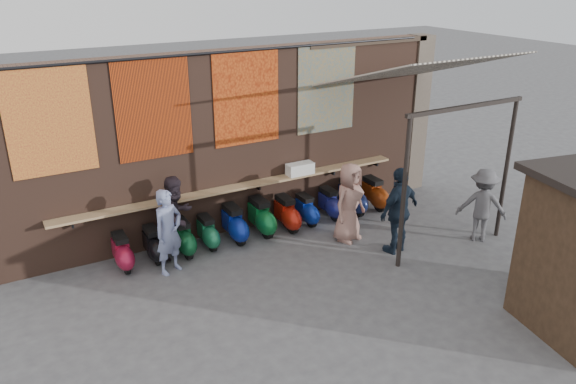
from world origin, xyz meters
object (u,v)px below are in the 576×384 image
object	(u,v)px
scooter_stool_8	(330,204)
scooter_stool_10	(374,194)
shelf_box	(300,169)
scooter_stool_3	(208,232)
scooter_stool_0	(122,252)
scooter_stool_6	(287,214)
shopper_grey	(482,205)
scooter_stool_1	(153,245)
shopper_navy	(399,211)
diner_left	(169,232)
scooter_stool_2	(183,238)
scooter_stool_9	(352,197)
diner_right	(177,217)
scooter_stool_4	(234,224)
scooter_stool_7	(306,210)
scooter_stool_5	(261,217)
shopper_tan	(349,202)

from	to	relation	value
scooter_stool_8	scooter_stool_10	xyz separation A→B (m)	(1.25, -0.07, 0.03)
shelf_box	scooter_stool_3	distance (m)	2.61
scooter_stool_0	scooter_stool_6	size ratio (longest dim) A/B	0.92
shopper_grey	scooter_stool_1	bearing A→B (deg)	22.87
scooter_stool_6	shopper_navy	bearing A→B (deg)	-53.89
diner_left	shopper_grey	xyz separation A→B (m)	(6.31, -1.95, -0.04)
shopper_navy	scooter_stool_2	bearing A→B (deg)	-39.42
scooter_stool_9	scooter_stool_1	bearing A→B (deg)	179.58
scooter_stool_0	shopper_navy	xyz separation A→B (m)	(5.19, -2.08, 0.58)
scooter_stool_1	scooter_stool_8	world-z (taller)	scooter_stool_8
scooter_stool_6	scooter_stool_8	distance (m)	1.20
diner_right	shopper_navy	world-z (taller)	shopper_navy
scooter_stool_3	scooter_stool_6	size ratio (longest dim) A/B	0.89
scooter_stool_4	shopper_navy	bearing A→B (deg)	-37.27
scooter_stool_4	diner_left	xyz separation A→B (m)	(-1.63, -0.60, 0.47)
scooter_stool_1	scooter_stool_2	bearing A→B (deg)	-4.10
shelf_box	scooter_stool_7	bearing A→B (deg)	-90.59
scooter_stool_3	shopper_navy	xyz separation A→B (m)	(3.38, -2.11, 0.59)
scooter_stool_2	scooter_stool_5	bearing A→B (deg)	1.66
scooter_stool_5	shopper_tan	distance (m)	1.99
scooter_stool_3	scooter_stool_5	distance (m)	1.28
scooter_stool_2	shopper_grey	world-z (taller)	shopper_grey
scooter_stool_0	scooter_stool_6	distance (m)	3.69
scooter_stool_9	scooter_stool_0	bearing A→B (deg)	179.89
scooter_stool_5	scooter_stool_8	size ratio (longest dim) A/B	1.15
scooter_stool_1	scooter_stool_4	size ratio (longest dim) A/B	0.89
scooter_stool_7	scooter_stool_6	bearing A→B (deg)	-176.61
scooter_stool_4	scooter_stool_5	bearing A→B (deg)	1.13
shopper_grey	scooter_stool_6	bearing A→B (deg)	8.21
scooter_stool_0	shopper_tan	xyz separation A→B (m)	(4.61, -1.14, 0.53)
shopper_navy	scooter_stool_9	bearing A→B (deg)	-110.20
scooter_stool_3	shopper_navy	bearing A→B (deg)	-31.92
scooter_stool_8	scooter_stool_1	bearing A→B (deg)	179.92
scooter_stool_3	diner_left	xyz separation A→B (m)	(-1.01, -0.61, 0.52)
scooter_stool_3	shopper_tan	xyz separation A→B (m)	(2.81, -1.16, 0.54)
scooter_stool_4	scooter_stool_8	xyz separation A→B (m)	(2.47, -0.00, -0.04)
scooter_stool_9	scooter_stool_10	world-z (taller)	scooter_stool_9
scooter_stool_4	shopper_tan	distance (m)	2.52
scooter_stool_4	diner_right	distance (m)	1.35
scooter_stool_8	shelf_box	bearing A→B (deg)	157.00
scooter_stool_5	scooter_stool_8	bearing A→B (deg)	-0.47
scooter_stool_1	scooter_stool_3	bearing A→B (deg)	-0.02
scooter_stool_2	scooter_stool_8	distance (m)	3.65
scooter_stool_7	diner_left	size ratio (longest dim) A/B	0.42
scooter_stool_3	scooter_stool_8	size ratio (longest dim) A/B	0.96
scooter_stool_4	scooter_stool_6	world-z (taller)	scooter_stool_4
shelf_box	scooter_stool_9	size ratio (longest dim) A/B	0.75
scooter_stool_6	scooter_stool_9	distance (m)	1.80
scooter_stool_4	scooter_stool_8	world-z (taller)	scooter_stool_4
scooter_stool_4	shopper_navy	distance (m)	3.52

